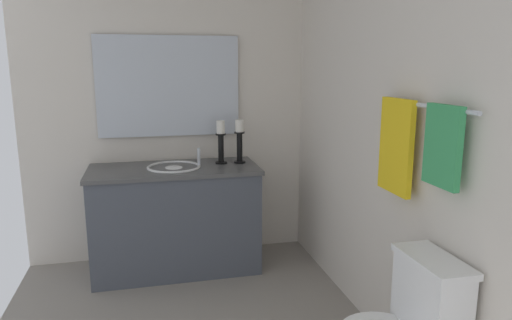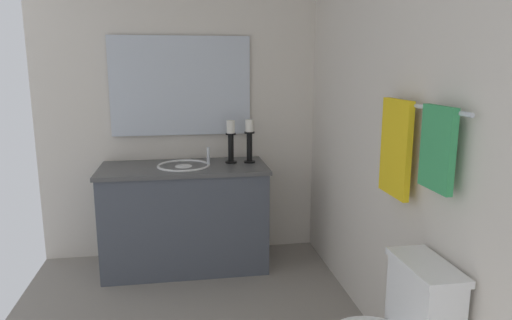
{
  "view_description": "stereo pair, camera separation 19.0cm",
  "coord_description": "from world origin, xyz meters",
  "px_view_note": "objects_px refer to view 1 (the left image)",
  "views": [
    {
      "loc": [
        2.3,
        -0.18,
        1.56
      ],
      "look_at": [
        -0.19,
        0.42,
        1.03
      ],
      "focal_mm": 32.4,
      "sensor_mm": 36.0,
      "label": 1
    },
    {
      "loc": [
        2.34,
        0.0,
        1.56
      ],
      "look_at": [
        -0.19,
        0.42,
        1.03
      ],
      "focal_mm": 32.4,
      "sensor_mm": 36.0,
      "label": 2
    }
  ],
  "objects_px": {
    "towel_near_vanity": "(396,146)",
    "towel_center": "(443,146)",
    "sink_basin": "(174,172)",
    "mirror": "(169,86)",
    "candle_holder_tall": "(239,140)",
    "towel_bar": "(424,106)",
    "vanity_cabinet": "(176,219)",
    "candle_holder_short": "(221,141)"
  },
  "relations": [
    {
      "from": "sink_basin",
      "to": "towel_bar",
      "type": "distance_m",
      "value": 1.97
    },
    {
      "from": "vanity_cabinet",
      "to": "towel_center",
      "type": "xyz_separation_m",
      "value": [
        1.73,
        1.04,
        0.82
      ]
    },
    {
      "from": "candle_holder_tall",
      "to": "towel_bar",
      "type": "height_order",
      "value": "towel_bar"
    },
    {
      "from": "towel_near_vanity",
      "to": "towel_center",
      "type": "relative_size",
      "value": 1.36
    },
    {
      "from": "candle_holder_tall",
      "to": "towel_bar",
      "type": "relative_size",
      "value": 0.45
    },
    {
      "from": "candle_holder_tall",
      "to": "candle_holder_short",
      "type": "relative_size",
      "value": 1.01
    },
    {
      "from": "sink_basin",
      "to": "towel_bar",
      "type": "xyz_separation_m",
      "value": [
        1.54,
        1.06,
        0.61
      ]
    },
    {
      "from": "sink_basin",
      "to": "towel_center",
      "type": "xyz_separation_m",
      "value": [
        1.73,
        1.04,
        0.45
      ]
    },
    {
      "from": "vanity_cabinet",
      "to": "candle_holder_tall",
      "type": "relative_size",
      "value": 3.74
    },
    {
      "from": "vanity_cabinet",
      "to": "candle_holder_tall",
      "type": "xyz_separation_m",
      "value": [
        -0.05,
        0.52,
        0.58
      ]
    },
    {
      "from": "sink_basin",
      "to": "towel_center",
      "type": "distance_m",
      "value": 2.07
    },
    {
      "from": "sink_basin",
      "to": "towel_center",
      "type": "relative_size",
      "value": 1.13
    },
    {
      "from": "vanity_cabinet",
      "to": "towel_near_vanity",
      "type": "height_order",
      "value": "towel_near_vanity"
    },
    {
      "from": "candle_holder_short",
      "to": "towel_bar",
      "type": "relative_size",
      "value": 0.45
    },
    {
      "from": "candle_holder_tall",
      "to": "sink_basin",
      "type": "bearing_deg",
      "value": -84.14
    },
    {
      "from": "towel_bar",
      "to": "mirror",
      "type": "bearing_deg",
      "value": -149.87
    },
    {
      "from": "candle_holder_tall",
      "to": "towel_near_vanity",
      "type": "xyz_separation_m",
      "value": [
        1.41,
        0.52,
        0.17
      ]
    },
    {
      "from": "candle_holder_short",
      "to": "mirror",
      "type": "bearing_deg",
      "value": -120.06
    },
    {
      "from": "candle_holder_short",
      "to": "towel_center",
      "type": "xyz_separation_m",
      "value": [
        1.79,
        0.67,
        0.23
      ]
    },
    {
      "from": "sink_basin",
      "to": "candle_holder_short",
      "type": "bearing_deg",
      "value": 100.09
    },
    {
      "from": "mirror",
      "to": "towel_bar",
      "type": "height_order",
      "value": "mirror"
    },
    {
      "from": "candle_holder_short",
      "to": "vanity_cabinet",
      "type": "bearing_deg",
      "value": -79.93
    },
    {
      "from": "mirror",
      "to": "towel_near_vanity",
      "type": "relative_size",
      "value": 2.29
    },
    {
      "from": "sink_basin",
      "to": "candle_holder_short",
      "type": "distance_m",
      "value": 0.43
    },
    {
      "from": "vanity_cabinet",
      "to": "candle_holder_short",
      "type": "xyz_separation_m",
      "value": [
        -0.07,
        0.37,
        0.58
      ]
    },
    {
      "from": "sink_basin",
      "to": "candle_holder_tall",
      "type": "relative_size",
      "value": 1.18
    },
    {
      "from": "vanity_cabinet",
      "to": "candle_holder_tall",
      "type": "distance_m",
      "value": 0.78
    },
    {
      "from": "towel_center",
      "to": "towel_near_vanity",
      "type": "bearing_deg",
      "value": 180.0
    },
    {
      "from": "vanity_cabinet",
      "to": "candle_holder_tall",
      "type": "height_order",
      "value": "candle_holder_tall"
    },
    {
      "from": "mirror",
      "to": "towel_center",
      "type": "relative_size",
      "value": 3.11
    },
    {
      "from": "mirror",
      "to": "towel_bar",
      "type": "bearing_deg",
      "value": 30.13
    },
    {
      "from": "towel_center",
      "to": "candle_holder_tall",
      "type": "bearing_deg",
      "value": -163.6
    },
    {
      "from": "vanity_cabinet",
      "to": "towel_near_vanity",
      "type": "distance_m",
      "value": 1.87
    },
    {
      "from": "towel_near_vanity",
      "to": "towel_bar",
      "type": "bearing_deg",
      "value": 5.51
    },
    {
      "from": "sink_basin",
      "to": "towel_near_vanity",
      "type": "relative_size",
      "value": 0.83
    },
    {
      "from": "vanity_cabinet",
      "to": "mirror",
      "type": "bearing_deg",
      "value": 179.99
    },
    {
      "from": "mirror",
      "to": "sink_basin",
      "type": "bearing_deg",
      "value": 0.2
    },
    {
      "from": "sink_basin",
      "to": "mirror",
      "type": "bearing_deg",
      "value": -179.8
    },
    {
      "from": "mirror",
      "to": "towel_near_vanity",
      "type": "bearing_deg",
      "value": 32.44
    },
    {
      "from": "towel_near_vanity",
      "to": "mirror",
      "type": "bearing_deg",
      "value": -147.56
    },
    {
      "from": "towel_bar",
      "to": "towel_near_vanity",
      "type": "bearing_deg",
      "value": -174.49
    },
    {
      "from": "towel_near_vanity",
      "to": "towel_center",
      "type": "xyz_separation_m",
      "value": [
        0.37,
        0.0,
        0.06
      ]
    }
  ]
}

